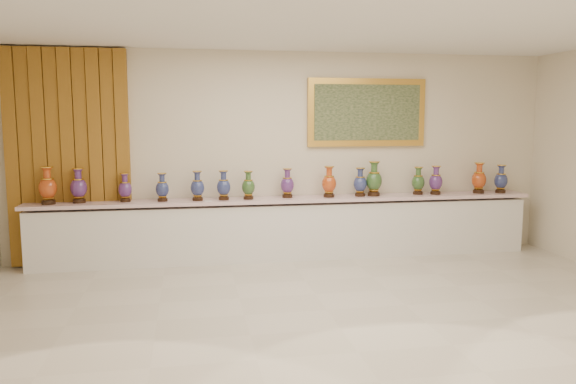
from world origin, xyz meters
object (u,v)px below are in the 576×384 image
object	(u,v)px
vase_1	(79,187)
vase_2	(125,189)
counter	(289,229)
vase_0	(48,188)

from	to	relation	value
vase_1	vase_2	size ratio (longest dim) A/B	1.20
counter	vase_2	xyz separation A→B (m)	(-2.29, 0.01, 0.64)
vase_0	vase_2	xyz separation A→B (m)	(0.98, 0.06, -0.05)
vase_1	vase_2	distance (m)	0.61
counter	vase_0	xyz separation A→B (m)	(-3.27, -0.06, 0.69)
vase_0	vase_1	bearing A→B (deg)	11.05
vase_0	counter	bearing A→B (deg)	0.99
counter	vase_2	size ratio (longest dim) A/B	18.42
counter	vase_0	world-z (taller)	vase_0
vase_1	vase_2	world-z (taller)	vase_1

